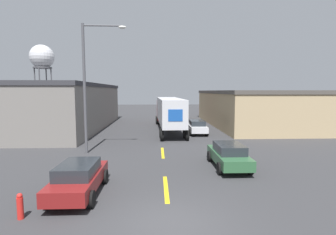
# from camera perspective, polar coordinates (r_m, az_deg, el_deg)

# --- Properties ---
(ground_plane) EXTENTS (160.00, 160.00, 0.00)m
(ground_plane) POSITION_cam_1_polar(r_m,az_deg,el_deg) (9.75, 0.29, -22.11)
(ground_plane) COLOR #333335
(road_centerline) EXTENTS (0.20, 17.72, 0.01)m
(road_centerline) POSITION_cam_1_polar(r_m,az_deg,el_deg) (19.60, -1.17, -7.65)
(road_centerline) COLOR gold
(road_centerline) RESTS_ON ground_plane
(warehouse_left) EXTENTS (10.52, 22.87, 5.40)m
(warehouse_left) POSITION_cam_1_polar(r_m,az_deg,el_deg) (34.46, -22.22, 2.28)
(warehouse_left) COLOR slate
(warehouse_left) RESTS_ON ground_plane
(warehouse_right) EXTENTS (10.26, 21.01, 4.63)m
(warehouse_right) POSITION_cam_1_polar(r_m,az_deg,el_deg) (36.81, 17.18, 2.05)
(warehouse_right) COLOR tan
(warehouse_right) RESTS_ON ground_plane
(semi_truck) EXTENTS (3.11, 15.20, 3.75)m
(semi_truck) POSITION_cam_1_polar(r_m,az_deg,el_deg) (30.42, 0.14, 1.49)
(semi_truck) COLOR #B21919
(semi_truck) RESTS_ON ground_plane
(parked_car_right_far) EXTENTS (1.92, 4.39, 1.45)m
(parked_car_right_far) POSITION_cam_1_polar(r_m,az_deg,el_deg) (28.12, 6.31, -1.99)
(parked_car_right_far) COLOR silver
(parked_car_right_far) RESTS_ON ground_plane
(parked_car_left_near) EXTENTS (1.92, 4.39, 1.45)m
(parked_car_left_near) POSITION_cam_1_polar(r_m,az_deg,el_deg) (12.41, -18.85, -12.31)
(parked_car_left_near) COLOR maroon
(parked_car_left_near) RESTS_ON ground_plane
(parked_car_right_near) EXTENTS (1.92, 4.39, 1.45)m
(parked_car_right_near) POSITION_cam_1_polar(r_m,az_deg,el_deg) (16.16, 13.06, -7.92)
(parked_car_right_near) COLOR #2D5B38
(parked_car_right_near) RESTS_ON ground_plane
(water_tower) EXTENTS (5.48, 5.48, 15.24)m
(water_tower) POSITION_cam_1_polar(r_m,az_deg,el_deg) (69.09, -25.74, 11.65)
(water_tower) COLOR #47474C
(water_tower) RESTS_ON ground_plane
(street_lamp) EXTENTS (3.15, 0.32, 9.30)m
(street_lamp) POSITION_cam_1_polar(r_m,az_deg,el_deg) (19.78, -16.77, 7.91)
(street_lamp) COLOR #4C4C51
(street_lamp) RESTS_ON ground_plane
(fire_hydrant) EXTENTS (0.22, 0.22, 0.95)m
(fire_hydrant) POSITION_cam_1_polar(r_m,az_deg,el_deg) (11.17, -29.51, -16.46)
(fire_hydrant) COLOR red
(fire_hydrant) RESTS_ON ground_plane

